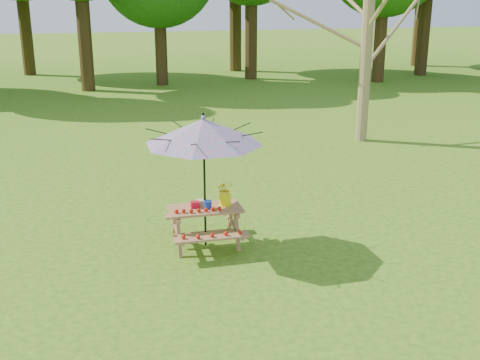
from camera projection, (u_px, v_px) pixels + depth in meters
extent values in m
cylinder|color=olive|center=(367.00, 46.00, 16.35)|extent=(0.40, 0.40, 5.28)
cube|color=#8E5F40|center=(205.00, 209.00, 9.88)|extent=(1.20, 0.62, 0.04)
cube|color=#8E5F40|center=(212.00, 238.00, 9.46)|extent=(1.20, 0.22, 0.04)
cube|color=#8E5F40|center=(199.00, 214.00, 10.48)|extent=(1.20, 0.22, 0.04)
cylinder|color=black|center=(205.00, 181.00, 9.74)|extent=(0.04, 0.04, 2.25)
cone|color=teal|center=(204.00, 131.00, 9.49)|extent=(2.47, 2.47, 0.41)
sphere|color=teal|center=(203.00, 117.00, 9.43)|extent=(0.08, 0.08, 0.08)
cube|color=red|center=(195.00, 204.00, 9.87)|extent=(0.14, 0.12, 0.10)
cylinder|color=#1639B6|center=(208.00, 205.00, 9.82)|extent=(0.13, 0.13, 0.13)
cube|color=beige|center=(200.00, 202.00, 10.03)|extent=(0.13, 0.13, 0.07)
cylinder|color=#FFF90D|center=(225.00, 200.00, 9.95)|extent=(0.19, 0.19, 0.19)
imported|color=yellow|center=(225.00, 189.00, 9.90)|extent=(0.28, 0.24, 0.29)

